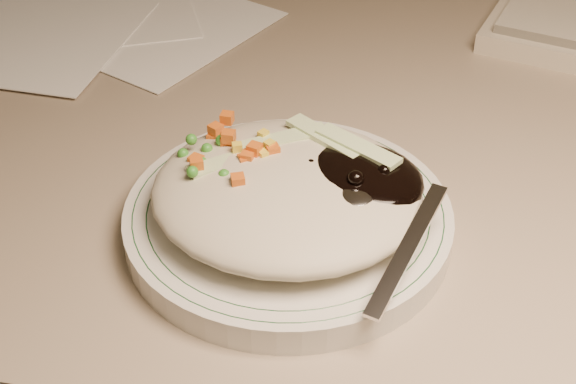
# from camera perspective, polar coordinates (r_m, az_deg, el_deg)

# --- Properties ---
(desk) EXTENTS (1.40, 0.70, 0.74)m
(desk) POSITION_cam_1_polar(r_m,az_deg,el_deg) (0.85, 6.54, -5.72)
(desk) COLOR gray
(desk) RESTS_ON ground
(plate) EXTENTS (0.24, 0.24, 0.02)m
(plate) POSITION_cam_1_polar(r_m,az_deg,el_deg) (0.59, -0.00, -2.01)
(plate) COLOR silver
(plate) RESTS_ON desk
(plate_rim) EXTENTS (0.23, 0.23, 0.00)m
(plate_rim) POSITION_cam_1_polar(r_m,az_deg,el_deg) (0.58, 0.00, -1.25)
(plate_rim) COLOR #144723
(plate_rim) RESTS_ON plate
(meal) EXTENTS (0.21, 0.19, 0.05)m
(meal) POSITION_cam_1_polar(r_m,az_deg,el_deg) (0.56, 0.42, 0.35)
(meal) COLOR #BDB499
(meal) RESTS_ON plate
(papers) EXTENTS (0.48, 0.34, 0.00)m
(papers) POSITION_cam_1_polar(r_m,az_deg,el_deg) (0.93, -17.30, 11.67)
(papers) COLOR white
(papers) RESTS_ON desk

